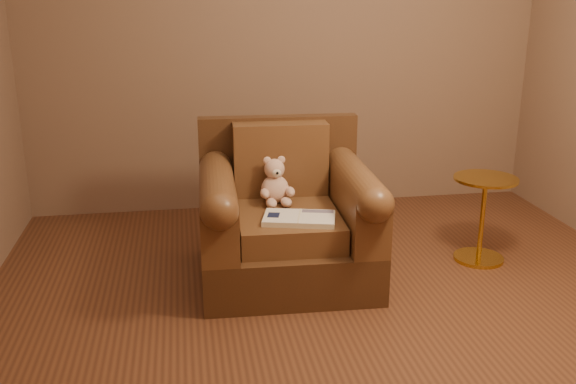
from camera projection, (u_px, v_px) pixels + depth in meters
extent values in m
plane|color=brown|center=(347.00, 321.00, 3.41)|extent=(4.00, 4.00, 0.00)
cube|color=#836551|center=(286.00, 36.00, 4.89)|extent=(4.00, 0.02, 2.70)
cube|color=#482B18|center=(287.00, 255.00, 3.91)|extent=(1.05, 1.00, 0.29)
cube|color=#482B18|center=(278.00, 164.00, 4.18)|extent=(1.02, 0.14, 0.63)
cube|color=brown|center=(288.00, 224.00, 3.79)|extent=(0.62, 0.73, 0.15)
cube|color=brown|center=(280.00, 159.00, 4.03)|extent=(0.60, 0.18, 0.46)
cube|color=brown|center=(218.00, 213.00, 3.72)|extent=(0.23, 0.87, 0.33)
cube|color=brown|center=(355.00, 207.00, 3.82)|extent=(0.23, 0.87, 0.33)
cylinder|color=brown|center=(217.00, 186.00, 3.67)|extent=(0.23, 0.87, 0.20)
cylinder|color=brown|center=(356.00, 181.00, 3.77)|extent=(0.23, 0.87, 0.20)
ellipsoid|color=beige|center=(275.00, 189.00, 3.92)|extent=(0.17, 0.15, 0.18)
sphere|color=beige|center=(274.00, 169.00, 3.89)|extent=(0.12, 0.12, 0.12)
ellipsoid|color=beige|center=(267.00, 161.00, 3.87)|extent=(0.05, 0.03, 0.05)
ellipsoid|color=beige|center=(281.00, 160.00, 3.89)|extent=(0.05, 0.03, 0.05)
ellipsoid|color=beige|center=(277.00, 173.00, 3.84)|extent=(0.06, 0.04, 0.05)
sphere|color=black|center=(277.00, 173.00, 3.82)|extent=(0.02, 0.02, 0.02)
ellipsoid|color=beige|center=(265.00, 194.00, 3.84)|extent=(0.06, 0.11, 0.06)
ellipsoid|color=beige|center=(290.00, 192.00, 3.87)|extent=(0.06, 0.11, 0.06)
ellipsoid|color=beige|center=(271.00, 203.00, 3.83)|extent=(0.07, 0.11, 0.06)
ellipsoid|color=beige|center=(286.00, 202.00, 3.85)|extent=(0.07, 0.11, 0.06)
cube|color=beige|center=(299.00, 219.00, 3.62)|extent=(0.45, 0.33, 0.03)
cube|color=white|center=(282.00, 216.00, 3.62)|extent=(0.25, 0.28, 0.00)
cube|color=white|center=(317.00, 217.00, 3.60)|extent=(0.25, 0.28, 0.00)
cube|color=beige|center=(299.00, 216.00, 3.61)|extent=(0.07, 0.24, 0.00)
cube|color=#0F1638|center=(274.00, 215.00, 3.62)|extent=(0.08, 0.10, 0.00)
cube|color=slate|center=(318.00, 211.00, 3.68)|extent=(0.19, 0.09, 0.00)
cylinder|color=gold|center=(478.00, 258.00, 4.19)|extent=(0.32, 0.32, 0.02)
cylinder|color=gold|center=(482.00, 219.00, 4.11)|extent=(0.03, 0.03, 0.52)
cylinder|color=gold|center=(486.00, 179.00, 4.02)|extent=(0.40, 0.40, 0.02)
cylinder|color=gold|center=(486.00, 181.00, 4.03)|extent=(0.03, 0.03, 0.02)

